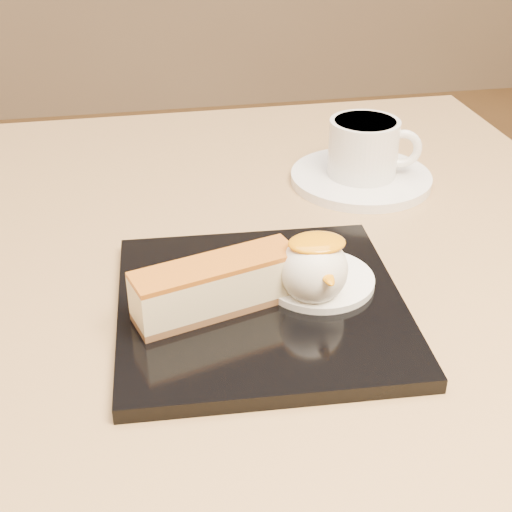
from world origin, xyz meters
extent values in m
cube|color=brown|center=(0.00, 0.00, 0.70)|extent=(0.80, 0.80, 0.04)
cube|color=black|center=(0.03, -0.08, 0.73)|extent=(0.23, 0.23, 0.01)
cube|color=brown|center=(-0.01, -0.08, 0.73)|extent=(0.13, 0.07, 0.01)
cube|color=beige|center=(-0.01, -0.08, 0.75)|extent=(0.13, 0.07, 0.03)
cube|color=#8E4B0F|center=(-0.01, -0.08, 0.77)|extent=(0.13, 0.07, 0.00)
cylinder|color=white|center=(0.08, -0.06, 0.73)|extent=(0.09, 0.09, 0.01)
sphere|color=white|center=(0.07, -0.08, 0.76)|extent=(0.05, 0.05, 0.05)
ellipsoid|color=orange|center=(0.07, -0.08, 0.78)|extent=(0.04, 0.03, 0.01)
ellipsoid|color=green|center=(0.05, -0.04, 0.74)|extent=(0.02, 0.01, 0.00)
ellipsoid|color=green|center=(0.06, -0.03, 0.74)|extent=(0.02, 0.02, 0.00)
ellipsoid|color=green|center=(0.04, -0.03, 0.74)|extent=(0.01, 0.02, 0.00)
cylinder|color=white|center=(0.18, 0.14, 0.72)|extent=(0.15, 0.15, 0.01)
cylinder|color=white|center=(0.18, 0.14, 0.76)|extent=(0.07, 0.07, 0.06)
cylinder|color=black|center=(0.18, 0.14, 0.79)|extent=(0.06, 0.06, 0.00)
torus|color=white|center=(0.22, 0.13, 0.76)|extent=(0.04, 0.02, 0.04)
camera|label=1|loc=(-0.06, -0.52, 1.04)|focal=50.00mm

